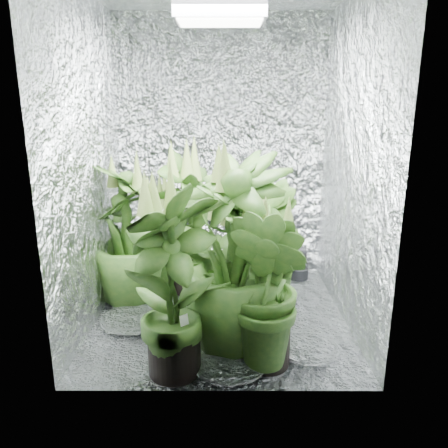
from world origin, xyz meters
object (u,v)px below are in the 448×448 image
Objects in this scene: plant_b at (190,223)px; plant_e at (228,262)px; plant_a at (150,236)px; plant_d at (128,236)px; plant_f at (172,282)px; plant_h at (234,256)px; plant_g at (267,289)px; circulation_fan at (295,259)px; plant_c at (265,250)px; grow_lamp at (220,15)px.

plant_b is 1.17× the size of plant_e.
plant_a is 0.31m from plant_b.
plant_b is 0.46m from plant_d.
plant_f is at bearing -64.74° from plant_d.
plant_e is (0.28, -0.58, -0.08)m from plant_b.
plant_e is (0.57, -0.58, 0.01)m from plant_a.
plant_f is 0.40m from plant_h.
plant_g is 0.80× the size of plant_h.
circulation_fan is (1.10, 0.20, -0.25)m from plant_a.
plant_b reaches higher than plant_g.
circulation_fan is at bearing 63.38° from plant_h.
plant_e is 0.98m from circulation_fan.
plant_c is 0.89m from plant_f.
plant_d is (-0.92, 0.13, 0.05)m from plant_c.
circulation_fan is (0.82, 1.27, -0.34)m from plant_f.
grow_lamp is 1.41m from plant_e.
plant_e is 2.49× the size of circulation_fan.
plant_a is at bearing 127.72° from plant_g.
plant_c is at bearing 42.99° from plant_e.
plant_a is at bearing -161.00° from circulation_fan.
plant_b is at bearing 115.68° from plant_g.
grow_lamp is 1.49m from plant_f.
plant_a is 0.26m from plant_d.
plant_d is 2.70× the size of circulation_fan.
plant_a is at bearing 134.44° from plant_e.
plant_g is (0.25, -0.56, -1.40)m from grow_lamp.
plant_f is at bearing -126.31° from plant_c.
plant_e is at bearing -72.02° from grow_lamp.
plant_b is (-0.23, 0.43, -1.32)m from grow_lamp.
grow_lamp is 1.56m from plant_a.
plant_d is (-0.63, 0.20, -1.34)m from grow_lamp.
grow_lamp is 0.48× the size of plant_d.
plant_g is (0.47, -0.99, -0.08)m from plant_b.
plant_a is 0.87× the size of plant_d.
plant_e is 0.82× the size of plant_h.
plant_d is 0.77m from plant_e.
plant_c reaches higher than circulation_fan.
plant_e is 0.45m from plant_g.
plant_h reaches higher than plant_e.
plant_d is at bearing 162.22° from grow_lamp.
plant_d is 0.89× the size of plant_h.
plant_g is at bearing -96.99° from circulation_fan.
plant_c is (0.81, -0.36, 0.01)m from plant_a.
plant_d is at bearing 152.46° from plant_e.
circulation_fan is (0.53, 0.78, -0.26)m from plant_e.
plant_e is at bearing -45.56° from plant_a.
grow_lamp is 0.44× the size of plant_b.
plant_h is (0.08, -0.39, -1.27)m from grow_lamp.
plant_d reaches higher than plant_a.
plant_c is 0.87× the size of plant_f.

